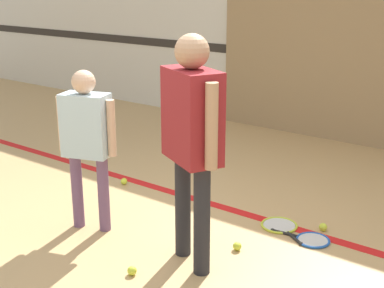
% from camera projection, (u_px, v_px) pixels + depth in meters
% --- Properties ---
extents(ground_plane, '(16.00, 16.00, 0.00)m').
position_uv_depth(ground_plane, '(176.00, 252.00, 4.05)').
color(ground_plane, tan).
extents(wall_back, '(16.00, 0.07, 3.20)m').
position_uv_depth(wall_back, '(363.00, 12.00, 6.28)').
color(wall_back, silver).
rests_on(wall_back, ground_plane).
extents(wall_panel, '(3.40, 0.05, 1.84)m').
position_uv_depth(wall_panel, '(343.00, 69.00, 6.53)').
color(wall_panel, '#9E7F56').
rests_on(wall_panel, ground_plane).
extents(floor_stripe, '(14.40, 0.10, 0.01)m').
position_uv_depth(floor_stripe, '(239.00, 212.00, 4.73)').
color(floor_stripe, red).
rests_on(floor_stripe, ground_plane).
extents(person_instructor, '(0.57, 0.43, 1.65)m').
position_uv_depth(person_instructor, '(192.00, 128.00, 3.59)').
color(person_instructor, '#232328').
rests_on(person_instructor, ground_plane).
extents(person_student_left, '(0.48, 0.31, 1.32)m').
position_uv_depth(person_student_left, '(87.00, 134.00, 4.20)').
color(person_student_left, '#6B4C70').
rests_on(person_student_left, ground_plane).
extents(racket_spare_on_floor, '(0.50, 0.30, 0.03)m').
position_uv_depth(racket_spare_on_floor, '(310.00, 239.00, 4.22)').
color(racket_spare_on_floor, blue).
rests_on(racket_spare_on_floor, ground_plane).
extents(racket_second_spare, '(0.52, 0.43, 0.03)m').
position_uv_depth(racket_second_spare, '(280.00, 226.00, 4.44)').
color(racket_second_spare, '#C6D838').
rests_on(racket_second_spare, ground_plane).
extents(tennis_ball_near_instructor, '(0.07, 0.07, 0.07)m').
position_uv_depth(tennis_ball_near_instructor, '(132.00, 271.00, 3.72)').
color(tennis_ball_near_instructor, '#CCE038').
rests_on(tennis_ball_near_instructor, ground_plane).
extents(tennis_ball_by_spare_racket, '(0.07, 0.07, 0.07)m').
position_uv_depth(tennis_ball_by_spare_racket, '(323.00, 227.00, 4.37)').
color(tennis_ball_by_spare_racket, '#CCE038').
rests_on(tennis_ball_by_spare_racket, ground_plane).
extents(tennis_ball_stray_left, '(0.07, 0.07, 0.07)m').
position_uv_depth(tennis_ball_stray_left, '(124.00, 181.00, 5.35)').
color(tennis_ball_stray_left, '#CCE038').
rests_on(tennis_ball_stray_left, ground_plane).
extents(tennis_ball_stray_right, '(0.07, 0.07, 0.07)m').
position_uv_depth(tennis_ball_stray_right, '(237.00, 246.00, 4.06)').
color(tennis_ball_stray_right, '#CCE038').
rests_on(tennis_ball_stray_right, ground_plane).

